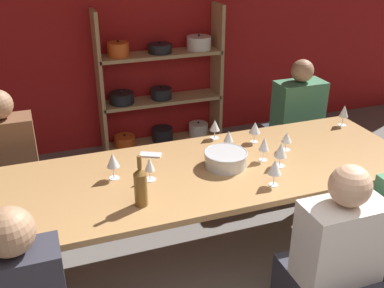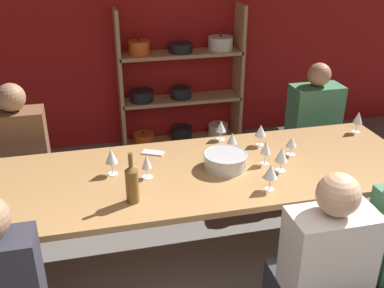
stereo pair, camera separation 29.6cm
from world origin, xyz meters
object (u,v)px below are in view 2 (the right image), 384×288
at_px(wine_glass_empty_b, 232,138).
at_px(person_far_a, 25,175).
at_px(wine_glass_red_d, 266,148).
at_px(wine_glass_white_c, 221,127).
at_px(shelf_unit, 180,91).
at_px(mixing_bowl, 225,160).
at_px(person_far_b, 311,144).
at_px(wine_glass_empty_d, 261,131).
at_px(wine_glass_red_c, 281,155).
at_px(wine_glass_empty_a, 358,118).
at_px(wine_glass_white_b, 111,157).
at_px(wine_bottle_green, 132,183).
at_px(cell_phone, 153,153).
at_px(dining_table, 195,180).
at_px(wine_glass_red_b, 271,172).
at_px(wine_glass_red_a, 292,142).
at_px(wine_glass_empty_c, 147,163).

height_order(wine_glass_empty_b, person_far_a, person_far_a).
distance_m(wine_glass_red_d, wine_glass_white_c, 0.48).
height_order(shelf_unit, mixing_bowl, shelf_unit).
distance_m(shelf_unit, person_far_b, 1.53).
bearing_deg(wine_glass_empty_d, shelf_unit, 97.71).
xyz_separation_m(wine_glass_red_c, wine_glass_empty_d, (0.01, 0.40, -0.00)).
xyz_separation_m(mixing_bowl, wine_glass_empty_a, (1.17, 0.32, 0.06)).
bearing_deg(wine_glass_white_b, shelf_unit, 66.10).
height_order(mixing_bowl, wine_bottle_green, wine_bottle_green).
relative_size(wine_glass_empty_d, wine_glass_white_c, 1.06).
bearing_deg(person_far_a, person_far_b, -179.60).
distance_m(wine_glass_empty_a, wine_glass_red_c, 0.94).
relative_size(wine_glass_empty_a, wine_glass_red_d, 0.99).
relative_size(wine_glass_red_d, cell_phone, 1.05).
height_order(wine_glass_red_c, person_far_a, person_far_a).
height_order(dining_table, wine_glass_red_b, wine_glass_red_b).
bearing_deg(cell_phone, person_far_b, 18.52).
xyz_separation_m(wine_glass_red_a, wine_glass_empty_b, (-0.38, 0.15, 0.01)).
bearing_deg(shelf_unit, wine_bottle_green, -108.46).
bearing_deg(mixing_bowl, wine_glass_red_d, -2.71).
bearing_deg(dining_table, wine_glass_empty_d, 26.37).
distance_m(wine_glass_red_d, person_far_b, 1.24).
distance_m(wine_glass_empty_c, wine_glass_white_c, 0.76).
bearing_deg(wine_glass_red_d, wine_glass_white_c, 111.62).
relative_size(wine_bottle_green, wine_glass_empty_d, 1.96).
height_order(dining_table, cell_phone, cell_phone).
height_order(person_far_a, person_far_b, person_far_a).
distance_m(dining_table, wine_glass_white_b, 0.57).
bearing_deg(cell_phone, wine_glass_empty_a, -0.10).
relative_size(mixing_bowl, wine_glass_red_d, 1.68).
xyz_separation_m(mixing_bowl, person_far_a, (-1.39, 0.81, -0.37)).
xyz_separation_m(wine_glass_red_b, cell_phone, (-0.61, 0.65, -0.12)).
bearing_deg(wine_glass_empty_b, wine_glass_red_b, -83.72).
xyz_separation_m(wine_glass_white_b, person_far_a, (-0.66, 0.72, -0.44)).
distance_m(wine_glass_white_b, person_far_b, 2.01).
xyz_separation_m(wine_glass_empty_d, wine_glass_white_c, (-0.25, 0.16, -0.01)).
height_order(wine_glass_red_a, wine_glass_empty_a, wine_glass_empty_a).
relative_size(wine_glass_red_d, person_far_a, 0.15).
relative_size(wine_glass_empty_c, person_far_b, 0.14).
relative_size(shelf_unit, person_far_a, 1.27).
distance_m(mixing_bowl, wine_glass_white_c, 0.45).
relative_size(shelf_unit, wine_glass_red_d, 8.60).
bearing_deg(wine_glass_empty_c, cell_phone, 74.88).
relative_size(wine_glass_white_b, wine_glass_white_c, 1.17).
xyz_separation_m(wine_glass_empty_b, wine_glass_empty_c, (-0.64, -0.23, 0.01)).
bearing_deg(person_far_a, wine_glass_red_b, 143.98).
relative_size(wine_glass_empty_a, wine_glass_empty_c, 1.09).
xyz_separation_m(mixing_bowl, wine_bottle_green, (-0.64, -0.27, 0.07)).
distance_m(wine_bottle_green, wine_glass_empty_d, 1.13).
bearing_deg(person_far_a, cell_phone, 152.95).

